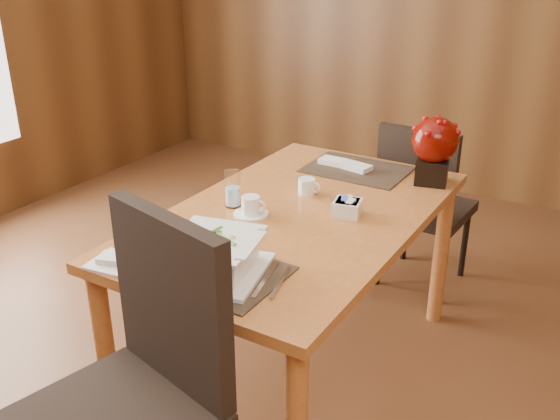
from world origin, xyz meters
The scene contains 13 objects.
dining_table centered at (0.00, 0.60, 0.65)m, with size 0.90×1.50×0.75m.
placemat_near centered at (0.00, 0.05, 0.75)m, with size 0.45×0.33×0.01m, color black.
placemat_far centered at (0.00, 1.15, 0.75)m, with size 0.45×0.33×0.01m, color black.
soup_setting centered at (0.01, 0.05, 0.81)m, with size 0.37×0.37×0.13m.
coffee_cup centered at (-0.14, 0.48, 0.78)m, with size 0.14×0.14×0.08m.
water_glass centered at (-0.25, 0.52, 0.82)m, with size 0.06×0.06×0.15m, color white.
creamer_jug centered at (-0.06, 0.78, 0.78)m, with size 0.09×0.09×0.07m, color white, non-canonical shape.
sugar_caddy centered at (0.18, 0.67, 0.78)m, with size 0.10×0.10×0.06m, color white.
berry_decor centered at (0.34, 1.17, 0.92)m, with size 0.20×0.20×0.29m.
napkins_far centered at (-0.05, 1.15, 0.77)m, with size 0.25×0.09×0.02m, color white, non-canonical shape.
bread_plate centered at (-0.31, -0.07, 0.76)m, with size 0.15×0.15×0.01m, color white.
near_chair centered at (0.01, -0.33, 0.60)m, with size 0.59×0.60×1.06m.
far_chair centered at (0.19, 1.54, 0.51)m, with size 0.44×0.45×0.90m.
Camera 1 is at (1.08, -1.33, 1.74)m, focal length 40.00 mm.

